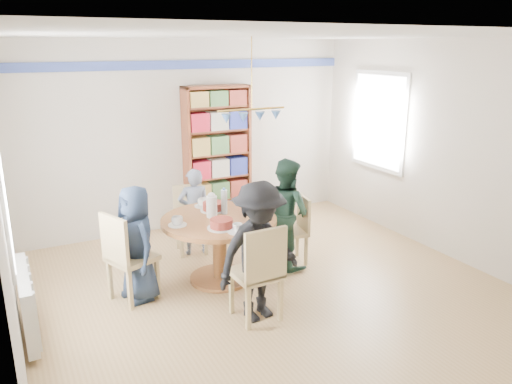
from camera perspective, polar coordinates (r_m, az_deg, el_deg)
ground at (r=5.59m, az=1.93°, el=-11.43°), size 5.00×5.00×0.00m
room_shell at (r=5.68m, az=-4.54°, el=6.64°), size 5.00×5.00×5.00m
radiator at (r=5.12m, az=-24.71°, el=-11.41°), size 0.12×1.00×0.60m
dining_table at (r=5.67m, az=-4.22°, el=-4.86°), size 1.30×1.30×0.75m
chair_left at (r=5.36m, az=-14.73°, el=-6.85°), size 0.56×0.56×0.98m
chair_right at (r=6.18m, az=4.59°, el=-3.94°), size 0.44×0.44×0.85m
chair_far at (r=6.56m, az=-7.59°, el=-2.67°), size 0.45×0.45×0.87m
chair_near at (r=4.83m, az=0.44°, el=-8.85°), size 0.45×0.45×0.99m
person_left at (r=5.37m, az=-13.45°, el=-5.74°), size 0.51×0.67×1.25m
person_right at (r=6.02m, az=3.48°, el=-2.40°), size 0.61×0.73×1.34m
person_far at (r=6.42m, az=-7.05°, el=-2.26°), size 0.46×0.34×1.13m
person_near at (r=4.83m, az=0.33°, el=-6.87°), size 0.97×0.65×1.40m
bookshelf at (r=7.38m, az=-4.43°, el=3.91°), size 0.98×0.30×2.07m
tableware at (r=5.59m, az=-4.62°, el=-2.33°), size 1.17×1.17×0.31m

